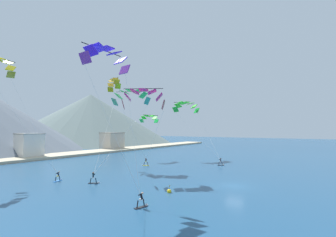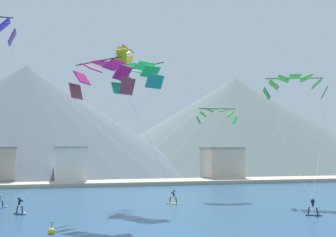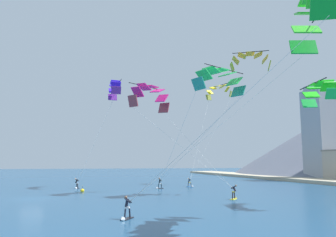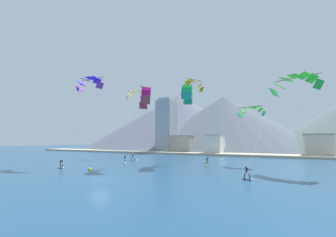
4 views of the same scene
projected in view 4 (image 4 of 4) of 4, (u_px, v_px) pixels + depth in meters
ground_plane at (100, 179)px, 28.71m from camera, size 400.00×400.00×0.00m
kitesurfer_near_lead at (62, 166)px, 39.80m from camera, size 1.79×0.79×1.74m
kitesurfer_near_trail at (206, 163)px, 45.26m from camera, size 1.56×1.46×1.74m
kitesurfer_mid_center at (125, 161)px, 49.24m from camera, size 1.40×1.61×1.82m
kitesurfer_far_left at (134, 159)px, 55.53m from camera, size 1.78×0.93×1.64m
kitesurfer_far_right at (248, 176)px, 28.23m from camera, size 1.67×1.30×1.76m
parafoil_kite_near_lead at (89, 82)px, 46.54m from camera, size 6.61×6.40×16.69m
parafoil_kite_near_trail at (145, 96)px, 44.28m from camera, size 12.71×11.11×13.76m
parafoil_kite_mid_center at (187, 93)px, 49.10m from camera, size 15.26×9.15×15.20m
parafoil_kite_far_left at (136, 95)px, 66.99m from camera, size 8.05×10.23×18.52m
parafoil_kite_far_right at (294, 82)px, 37.80m from camera, size 10.02×14.95×14.63m
parafoil_kite_distant_high_outer at (251, 110)px, 47.31m from camera, size 5.73×2.74×2.14m
parafoil_kite_distant_low_drift at (194, 84)px, 53.96m from camera, size 3.29×5.58×2.66m
race_marker_buoy at (90, 169)px, 37.60m from camera, size 0.56×0.56×1.02m
shoreline_strip at (220, 154)px, 76.75m from camera, size 180.00×10.00×0.70m
shore_building_harbour_front at (318, 145)px, 66.89m from camera, size 7.68×6.94×6.97m
shore_building_promenade_mid at (215, 145)px, 80.87m from camera, size 5.74×6.79×7.05m
shore_building_quay_east at (182, 144)px, 88.94m from camera, size 8.87×4.35×6.97m
highrise_tower at (166, 126)px, 95.70m from camera, size 7.00×7.00×23.06m
mountain_peak_west_ridge at (224, 123)px, 125.96m from camera, size 96.09×96.09×30.02m
mountain_peak_central_summit at (178, 122)px, 149.63m from camera, size 118.37×118.37×35.37m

